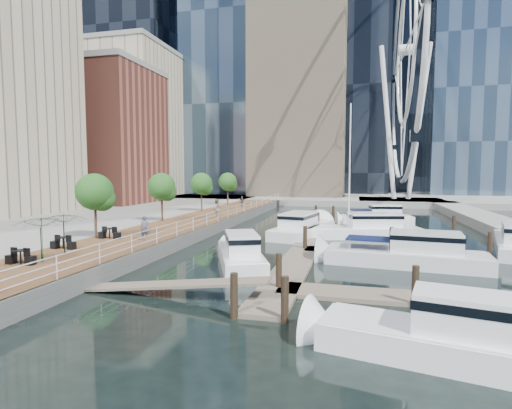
{
  "coord_description": "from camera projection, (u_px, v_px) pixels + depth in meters",
  "views": [
    {
      "loc": [
        6.53,
        -20.47,
        5.71
      ],
      "look_at": [
        -1.52,
        11.44,
        3.0
      ],
      "focal_mm": 28.0,
      "sensor_mm": 36.0,
      "label": 1
    }
  ],
  "objects": [
    {
      "name": "ground",
      "position": [
        232.0,
        276.0,
        21.84
      ],
      "size": [
        520.0,
        520.0,
        0.0
      ],
      "primitive_type": "plane",
      "color": "black",
      "rests_on": "ground"
    },
    {
      "name": "boardwalk",
      "position": [
        190.0,
        226.0,
        38.49
      ],
      "size": [
        6.0,
        60.0,
        1.0
      ],
      "primitive_type": "cube",
      "color": "brown",
      "rests_on": "ground"
    },
    {
      "name": "seawall",
      "position": [
        219.0,
        227.0,
        37.76
      ],
      "size": [
        0.25,
        60.0,
        1.0
      ],
      "primitive_type": "cube",
      "color": "#595954",
      "rests_on": "ground"
    },
    {
      "name": "land_far",
      "position": [
        334.0,
        189.0,
        120.37
      ],
      "size": [
        200.0,
        114.0,
        1.0
      ],
      "primitive_type": "cube",
      "color": "gray",
      "rests_on": "ground"
    },
    {
      "name": "breakwater",
      "position": [
        508.0,
        229.0,
        36.25
      ],
      "size": [
        4.0,
        60.0,
        1.0
      ],
      "primitive_type": "cube",
      "color": "gray",
      "rests_on": "ground"
    },
    {
      "name": "pier",
      "position": [
        401.0,
        202.0,
        68.64
      ],
      "size": [
        14.0,
        12.0,
        1.0
      ],
      "primitive_type": "cube",
      "color": "gray",
      "rests_on": "ground"
    },
    {
      "name": "railing",
      "position": [
        218.0,
        216.0,
        37.7
      ],
      "size": [
        0.1,
        60.0,
        1.05
      ],
      "primitive_type": null,
      "color": "white",
      "rests_on": "boardwalk"
    },
    {
      "name": "floating_docks",
      "position": [
        375.0,
        242.0,
        29.5
      ],
      "size": [
        16.0,
        34.0,
        2.6
      ],
      "color": "#6D6051",
      "rests_on": "ground"
    },
    {
      "name": "midrise_condos",
      "position": [
        58.0,
        116.0,
        54.84
      ],
      "size": [
        19.0,
        67.0,
        28.0
      ],
      "color": "#BCAD8E",
      "rests_on": "ground"
    },
    {
      "name": "ferris_wheel",
      "position": [
        405.0,
        50.0,
        66.56
      ],
      "size": [
        5.8,
        45.6,
        47.8
      ],
      "color": "white",
      "rests_on": "ground"
    },
    {
      "name": "street_trees",
      "position": [
        162.0,
        187.0,
        37.8
      ],
      "size": [
        2.6,
        42.6,
        4.6
      ],
      "color": "#3F2B1C",
      "rests_on": "ground"
    },
    {
      "name": "cafe_tables",
      "position": [
        44.0,
        249.0,
        22.33
      ],
      "size": [
        2.5,
        13.7,
        0.74
      ],
      "color": "black",
      "rests_on": "ground"
    },
    {
      "name": "yacht_foreground",
      "position": [
        405.0,
        266.0,
        24.29
      ],
      "size": [
        10.57,
        3.84,
        2.15
      ],
      "primitive_type": null,
      "rotation": [
        0.0,
        0.0,
        1.47
      ],
      "color": "silver",
      "rests_on": "ground"
    },
    {
      "name": "pedestrian_near",
      "position": [
        145.0,
        228.0,
        27.36
      ],
      "size": [
        0.73,
        0.63,
        1.7
      ],
      "primitive_type": "imported",
      "rotation": [
        0.0,
        0.0,
        0.43
      ],
      "color": "#474C5F",
      "rests_on": "boardwalk"
    },
    {
      "name": "pedestrian_mid",
      "position": [
        216.0,
        209.0,
        40.35
      ],
      "size": [
        1.09,
        1.18,
        1.96
      ],
      "primitive_type": "imported",
      "rotation": [
        0.0,
        0.0,
        -2.03
      ],
      "color": "#86765D",
      "rests_on": "boardwalk"
    },
    {
      "name": "pedestrian_far",
      "position": [
        242.0,
        202.0,
        53.08
      ],
      "size": [
        0.95,
        0.67,
        1.5
      ],
      "primitive_type": "imported",
      "rotation": [
        0.0,
        0.0,
        2.75
      ],
      "color": "#353D43",
      "rests_on": "boardwalk"
    },
    {
      "name": "moored_yachts",
      "position": [
        364.0,
        241.0,
        32.84
      ],
      "size": [
        23.46,
        36.27,
        11.5
      ],
      "color": "white",
      "rests_on": "ground"
    }
  ]
}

